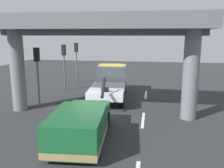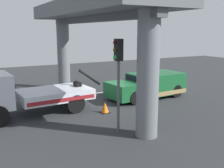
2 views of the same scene
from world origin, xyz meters
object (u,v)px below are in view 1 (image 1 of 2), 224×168
towed_van_green (81,125)px  traffic_light_far (64,57)px  traffic_light_near (37,64)px  tow_truck_white (110,82)px  traffic_light_mid (76,54)px  traffic_cone_orange (75,108)px

towed_van_green → traffic_light_far: bearing=23.9°
traffic_light_near → traffic_light_far: bearing=0.0°
tow_truck_white → traffic_light_far: 4.91m
tow_truck_white → towed_van_green: 8.25m
towed_van_green → traffic_light_mid: size_ratio=1.33×
towed_van_green → traffic_light_mid: bearing=18.1°
traffic_light_far → traffic_cone_orange: (-5.76, -2.73, -2.64)m
traffic_light_far → traffic_light_mid: bearing=0.0°
tow_truck_white → traffic_light_near: size_ratio=1.83×
traffic_light_near → traffic_light_far: size_ratio=1.01×
tow_truck_white → traffic_cone_orange: size_ratio=12.66×
traffic_light_far → towed_van_green: bearing=-156.1°
traffic_light_mid → traffic_cone_orange: 10.01m
tow_truck_white → traffic_light_mid: (5.11, 4.31, 1.73)m
tow_truck_white → traffic_light_mid: bearing=40.2°
tow_truck_white → traffic_light_far: traffic_light_far is taller
tow_truck_white → traffic_light_near: bearing=128.2°
traffic_light_mid → towed_van_green: bearing=-161.9°
towed_van_green → traffic_light_near: 6.87m
tow_truck_white → traffic_cone_orange: tow_truck_white is taller
traffic_light_far → traffic_light_mid: traffic_light_mid is taller
towed_van_green → traffic_light_near: size_ratio=1.33×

